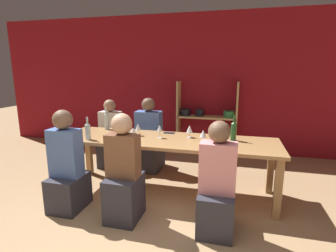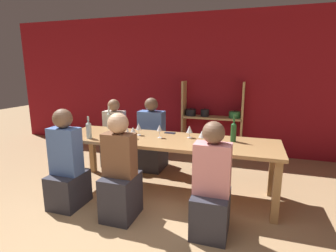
# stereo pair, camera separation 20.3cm
# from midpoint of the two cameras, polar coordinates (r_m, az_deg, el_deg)

# --- Properties ---
(wall_back_red) EXTENTS (8.80, 0.06, 2.70)m
(wall_back_red) POSITION_cam_midpoint_polar(r_m,az_deg,el_deg) (5.30, 8.62, 9.00)
(wall_back_red) COLOR maroon
(wall_back_red) RESTS_ON ground_plane
(shelf_unit) EXTENTS (1.16, 0.30, 1.41)m
(shelf_unit) POSITION_cam_midpoint_polar(r_m,az_deg,el_deg) (5.18, 10.70, -0.35)
(shelf_unit) COLOR tan
(shelf_unit) RESTS_ON ground_plane
(dining_table) EXTENTS (2.86, 0.82, 0.75)m
(dining_table) POSITION_cam_midpoint_polar(r_m,az_deg,el_deg) (3.44, 1.18, -4.10)
(dining_table) COLOR #AD7F4C
(dining_table) RESTS_ON ground_plane
(wine_bottle_green) EXTENTS (0.07, 0.07, 0.34)m
(wine_bottle_green) POSITION_cam_midpoint_polar(r_m,az_deg,el_deg) (4.07, -11.30, 1.34)
(wine_bottle_green) COLOR #B2C6C1
(wine_bottle_green) RESTS_ON dining_table
(wine_bottle_dark) EXTENTS (0.07, 0.07, 0.29)m
(wine_bottle_dark) POSITION_cam_midpoint_polar(r_m,az_deg,el_deg) (3.55, -15.31, -0.74)
(wine_bottle_dark) COLOR #B2C6C1
(wine_bottle_dark) RESTS_ON dining_table
(wine_bottle_amber) EXTENTS (0.07, 0.07, 0.33)m
(wine_bottle_amber) POSITION_cam_midpoint_polar(r_m,az_deg,el_deg) (3.39, 15.75, -1.12)
(wine_bottle_amber) COLOR #1E4C23
(wine_bottle_amber) RESTS_ON dining_table
(wine_glass_red_a) EXTENTS (0.08, 0.08, 0.17)m
(wine_glass_red_a) POSITION_cam_midpoint_polar(r_m,az_deg,el_deg) (3.46, 6.38, -0.77)
(wine_glass_red_a) COLOR white
(wine_glass_red_a) RESTS_ON dining_table
(wine_glass_white_a) EXTENTS (0.07, 0.07, 0.18)m
(wine_glass_white_a) POSITION_cam_midpoint_polar(r_m,az_deg,el_deg) (3.28, -7.05, -1.31)
(wine_glass_white_a) COLOR white
(wine_glass_white_a) RESTS_ON dining_table
(wine_glass_red_b) EXTENTS (0.07, 0.07, 0.15)m
(wine_glass_red_b) POSITION_cam_midpoint_polar(r_m,az_deg,el_deg) (3.43, -5.95, -0.90)
(wine_glass_red_b) COLOR white
(wine_glass_red_b) RESTS_ON dining_table
(wine_glass_red_c) EXTENTS (0.08, 0.08, 0.16)m
(wine_glass_red_c) POSITION_cam_midpoint_polar(r_m,az_deg,el_deg) (3.22, 9.18, -1.84)
(wine_glass_red_c) COLOR white
(wine_glass_red_c) RESTS_ON dining_table
(wine_glass_white_b) EXTENTS (0.07, 0.07, 0.17)m
(wine_glass_white_b) POSITION_cam_midpoint_polar(r_m,az_deg,el_deg) (3.44, -0.18, -0.52)
(wine_glass_white_b) COLOR white
(wine_glass_white_b) RESTS_ON dining_table
(wine_glass_red_d) EXTENTS (0.07, 0.07, 0.17)m
(wine_glass_red_d) POSITION_cam_midpoint_polar(r_m,az_deg,el_deg) (2.96, 12.23, -3.11)
(wine_glass_red_d) COLOR white
(wine_glass_red_d) RESTS_ON dining_table
(wine_glass_red_e) EXTENTS (0.08, 0.08, 0.17)m
(wine_glass_red_e) POSITION_cam_midpoint_polar(r_m,az_deg,el_deg) (3.59, -4.81, -0.18)
(wine_glass_red_e) COLOR white
(wine_glass_red_e) RESTS_ON dining_table
(wine_glass_empty_a) EXTENTS (0.07, 0.07, 0.17)m
(wine_glass_empty_a) POSITION_cam_midpoint_polar(r_m,az_deg,el_deg) (3.07, 11.90, -2.47)
(wine_glass_empty_a) COLOR white
(wine_glass_empty_a) RESTS_ON dining_table
(cell_phone) EXTENTS (0.15, 0.08, 0.01)m
(cell_phone) POSITION_cam_midpoint_polar(r_m,az_deg,el_deg) (3.71, 2.00, -1.52)
(cell_phone) COLOR #1E2338
(cell_phone) RESTS_ON dining_table
(person_near_a) EXTENTS (0.36, 0.44, 1.16)m
(person_near_a) POSITION_cam_midpoint_polar(r_m,az_deg,el_deg) (2.72, 11.58, -14.11)
(person_near_a) COLOR #2D2D38
(person_near_a) RESTS_ON ground_plane
(person_far_a) EXTENTS (0.35, 0.44, 1.15)m
(person_far_a) POSITION_cam_midpoint_polar(r_m,az_deg,el_deg) (4.60, -10.17, -3.18)
(person_far_a) COLOR #2D2D38
(person_far_a) RESTS_ON ground_plane
(person_near_b) EXTENTS (0.34, 0.43, 1.19)m
(person_near_b) POSITION_cam_midpoint_polar(r_m,az_deg,el_deg) (2.96, -8.38, -11.32)
(person_near_b) COLOR #2D2D38
(person_near_b) RESTS_ON ground_plane
(person_far_b) EXTENTS (0.42, 0.52, 1.19)m
(person_far_b) POSITION_cam_midpoint_polar(r_m,az_deg,el_deg) (4.36, -2.21, -3.76)
(person_far_b) COLOR #2D2D38
(person_far_b) RESTS_ON ground_plane
(person_near_c) EXTENTS (0.36, 0.45, 1.20)m
(person_near_c) POSITION_cam_midpoint_polar(r_m,az_deg,el_deg) (3.36, -19.52, -9.03)
(person_near_c) COLOR #2D2D38
(person_near_c) RESTS_ON ground_plane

